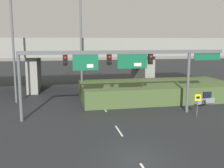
{
  "coord_description": "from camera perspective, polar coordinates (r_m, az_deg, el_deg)",
  "views": [
    {
      "loc": [
        -4.2,
        -13.98,
        6.73
      ],
      "look_at": [
        0.0,
        7.31,
        3.17
      ],
      "focal_mm": 42.0,
      "sensor_mm": 36.0,
      "label": 1
    }
  ],
  "objects": [
    {
      "name": "signal_gantry",
      "position": [
        23.25,
        2.1,
        4.79
      ],
      "size": [
        18.57,
        0.44,
        5.92
      ],
      "color": "#515456",
      "rests_on": "ground"
    },
    {
      "name": "speed_limit_sign",
      "position": [
        24.67,
        18.14,
        -3.67
      ],
      "size": [
        0.6,
        0.11,
        2.12
      ],
      "color": "#4C4C4C",
      "rests_on": "ground"
    },
    {
      "name": "overpass_bridge",
      "position": [
        37.78,
        -4.8,
        6.69
      ],
      "size": [
        36.78,
        9.16,
        7.14
      ],
      "color": "gray",
      "rests_on": "ground"
    },
    {
      "name": "highway_light_pole_far",
      "position": [
        31.96,
        -6.76,
        9.81
      ],
      "size": [
        0.7,
        0.36,
        13.34
      ],
      "color": "#515456",
      "rests_on": "ground"
    },
    {
      "name": "parked_sedan_near_right",
      "position": [
        30.89,
        20.27,
        -2.62
      ],
      "size": [
        5.06,
        2.74,
        1.4
      ],
      "rotation": [
        0.0,
        0.0,
        0.21
      ],
      "color": "gray",
      "rests_on": "ground"
    },
    {
      "name": "grass_embankment",
      "position": [
        31.54,
        9.59,
        -1.41
      ],
      "size": [
        17.76,
        8.17,
        1.86
      ],
      "color": "#42562D",
      "rests_on": "ground"
    },
    {
      "name": "highway_light_pole_near",
      "position": [
        30.34,
        -21.0,
        12.58
      ],
      "size": [
        0.7,
        0.36,
        16.79
      ],
      "color": "#515456",
      "rests_on": "ground"
    },
    {
      "name": "lane_markings",
      "position": [
        26.47,
        -1.67,
        -5.41
      ],
      "size": [
        0.14,
        29.09,
        0.01
      ],
      "color": "silver",
      "rests_on": "ground"
    },
    {
      "name": "ground_plane",
      "position": [
        16.07,
        5.24,
        -15.48
      ],
      "size": [
        160.0,
        160.0,
        0.0
      ],
      "primitive_type": "plane",
      "color": "black"
    }
  ]
}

